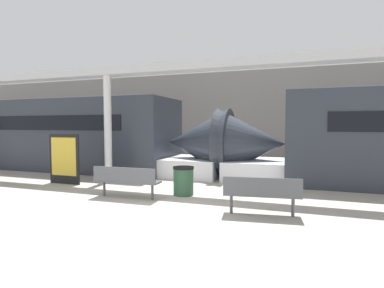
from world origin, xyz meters
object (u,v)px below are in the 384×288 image
at_px(train_right, 23,135).
at_px(poster_board, 64,159).
at_px(bench_near, 126,179).
at_px(trash_bin, 183,181).
at_px(support_column_near, 108,129).
at_px(bench_far, 262,192).

relative_size(train_right, poster_board, 12.10).
xyz_separation_m(bench_near, trash_bin, (1.33, 0.89, -0.12)).
distance_m(trash_bin, support_column_near, 3.68).
distance_m(train_right, support_column_near, 6.86).
relative_size(bench_far, support_column_near, 0.46).
distance_m(bench_near, bench_far, 3.66).
bearing_deg(poster_board, trash_bin, -3.37).
bearing_deg(bench_far, train_right, 151.68).
relative_size(poster_board, support_column_near, 0.46).
xyz_separation_m(train_right, support_column_near, (6.47, -2.28, 0.32)).
bearing_deg(train_right, poster_board, -30.38).
bearing_deg(bench_near, train_right, 152.07).
bearing_deg(bench_near, trash_bin, 33.04).
height_order(train_right, bench_far, train_right).
relative_size(bench_near, bench_far, 1.09).
height_order(bench_far, poster_board, poster_board).
bearing_deg(bench_near, bench_far, -7.69).
height_order(trash_bin, support_column_near, support_column_near).
relative_size(bench_near, trash_bin, 2.29).
bearing_deg(bench_near, support_column_near, 132.91).
height_order(train_right, bench_near, train_right).
bearing_deg(trash_bin, support_column_near, 161.56).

